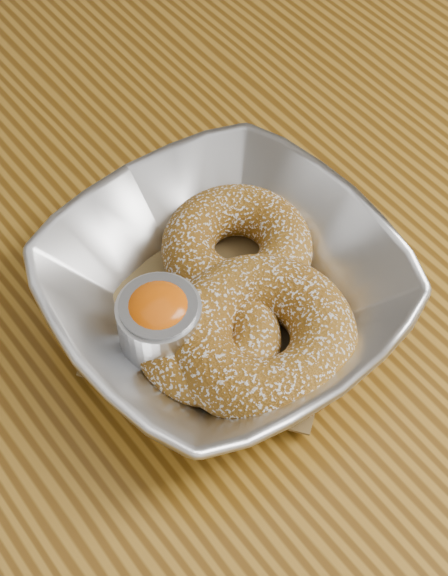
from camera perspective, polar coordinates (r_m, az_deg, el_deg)
table at (r=0.64m, az=0.53°, el=-8.37°), size 1.20×0.80×0.75m
serving_bowl at (r=0.55m, az=-0.00°, el=-0.23°), size 0.21×0.21×0.05m
parchment at (r=0.56m, az=-0.00°, el=-1.23°), size 0.20×0.20×0.00m
donut_back at (r=0.57m, az=0.85°, el=2.62°), size 0.13×0.13×0.03m
donut_front at (r=0.53m, az=2.44°, el=-3.20°), size 0.13×0.13×0.04m
donut_extra at (r=0.53m, az=-1.03°, el=-3.33°), size 0.11×0.11×0.03m
ramekin at (r=0.52m, az=-4.15°, el=-2.38°), size 0.05×0.05×0.05m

